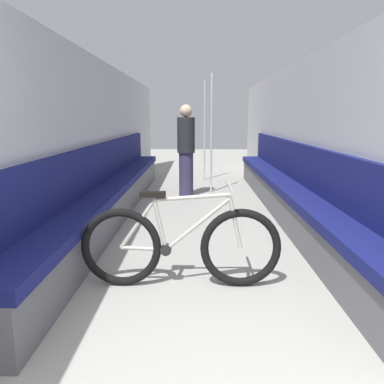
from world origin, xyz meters
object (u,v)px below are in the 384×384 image
object	(u,v)px
bicycle	(181,246)
passenger_standing	(186,150)
bench_seat_row_right	(288,193)
bench_seat_row_left	(114,192)
grab_pole_far	(211,136)
grab_pole_near	(205,133)

from	to	relation	value
bicycle	passenger_standing	size ratio (longest dim) A/B	1.03
bench_seat_row_right	bicycle	size ratio (longest dim) A/B	4.09
bench_seat_row_right	bicycle	distance (m)	2.59
bench_seat_row_left	grab_pole_far	size ratio (longest dim) A/B	3.12
bench_seat_row_left	bicycle	size ratio (longest dim) A/B	4.09
bench_seat_row_right	bicycle	bearing A→B (deg)	-122.28
grab_pole_far	passenger_standing	size ratio (longest dim) A/B	1.35
bench_seat_row_right	bicycle	xyz separation A→B (m)	(-1.38, -2.19, 0.00)
bench_seat_row_right	passenger_standing	size ratio (longest dim) A/B	4.22
bench_seat_row_left	grab_pole_near	xyz separation A→B (m)	(1.31, 3.08, 0.69)
grab_pole_far	grab_pole_near	bearing A→B (deg)	94.13
bench_seat_row_right	passenger_standing	xyz separation A→B (m)	(-1.44, 1.37, 0.47)
grab_pole_near	passenger_standing	bearing A→B (deg)	-101.53
bench_seat_row_right	grab_pole_far	bearing A→B (deg)	119.81
bench_seat_row_left	passenger_standing	bearing A→B (deg)	54.81
bench_seat_row_right	bicycle	world-z (taller)	bench_seat_row_right
bench_seat_row_right	passenger_standing	bearing A→B (deg)	136.42
bench_seat_row_right	grab_pole_far	size ratio (longest dim) A/B	3.12
grab_pole_near	bench_seat_row_right	bearing A→B (deg)	-70.48
bicycle	grab_pole_near	bearing A→B (deg)	87.72
bicycle	passenger_standing	distance (m)	3.59
bicycle	grab_pole_near	xyz separation A→B (m)	(0.29, 5.27, 0.69)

